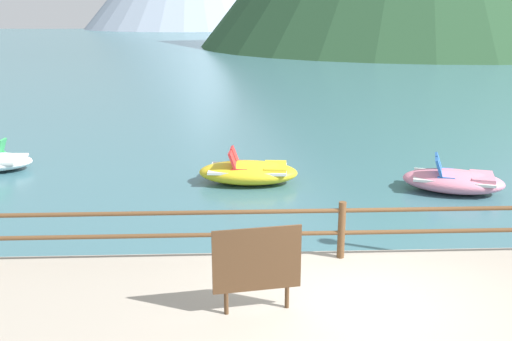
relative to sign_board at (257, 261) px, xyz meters
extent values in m
plane|color=#3D6B75|center=(1.43, 40.08, -1.13)|extent=(200.00, 200.00, 0.00)
cylinder|color=brown|center=(1.43, 1.63, -0.25)|extent=(0.12, 0.12, 0.95)
cylinder|color=brown|center=(1.43, 1.63, 0.08)|extent=(23.80, 0.07, 0.07)
cylinder|color=brown|center=(1.43, 1.63, -0.30)|extent=(23.80, 0.07, 0.07)
cube|color=silver|center=(0.00, 0.01, 0.02)|extent=(1.09, 0.21, 0.80)
cube|color=#4C331E|center=(0.00, -0.01, 0.02)|extent=(1.17, 0.22, 0.88)
cylinder|color=#4C331E|center=(-0.41, -0.06, -0.55)|extent=(0.06, 0.06, 0.35)
cylinder|color=#4C331E|center=(0.41, 0.07, -0.55)|extent=(0.06, 0.06, 0.35)
ellipsoid|color=yellow|center=(0.09, 7.06, -0.85)|extent=(2.64, 1.53, 0.56)
cube|color=silver|center=(0.09, 7.06, -0.75)|extent=(2.06, 1.25, 0.06)
cube|color=red|center=(-0.12, 6.82, -0.68)|extent=(0.44, 0.44, 0.08)
cube|color=red|center=(-0.30, 6.84, -0.46)|extent=(0.25, 0.42, 0.43)
cube|color=red|center=(-0.07, 7.34, -0.68)|extent=(0.44, 0.44, 0.08)
cube|color=red|center=(-0.25, 7.36, -0.46)|extent=(0.25, 0.42, 0.43)
cube|color=yellow|center=(0.78, 6.99, -0.69)|extent=(0.64, 0.96, 0.12)
cube|color=#339956|center=(-6.79, 8.88, -0.53)|extent=(0.22, 0.41, 0.43)
ellipsoid|color=pink|center=(5.06, 6.15, -0.86)|extent=(2.69, 2.03, 0.53)
cube|color=silver|center=(5.06, 6.15, -0.77)|extent=(2.11, 1.64, 0.06)
cube|color=blue|center=(4.81, 5.96, -0.70)|extent=(0.51, 0.51, 0.08)
cube|color=blue|center=(4.64, 6.02, -0.48)|extent=(0.33, 0.45, 0.43)
cube|color=blue|center=(4.98, 6.46, -0.70)|extent=(0.51, 0.51, 0.08)
cube|color=blue|center=(4.81, 6.52, -0.48)|extent=(0.33, 0.45, 0.43)
cube|color=pink|center=(5.68, 5.94, -0.71)|extent=(0.80, 1.05, 0.12)
camera|label=1|loc=(-0.30, -6.67, 3.13)|focal=39.28mm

